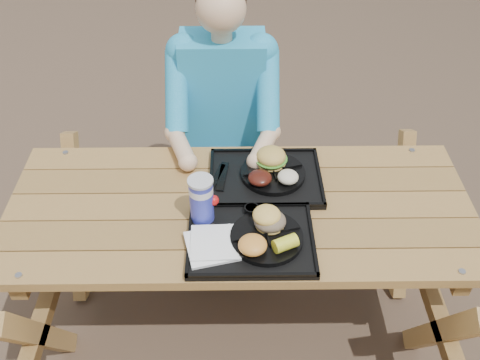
{
  "coord_description": "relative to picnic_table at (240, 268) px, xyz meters",
  "views": [
    {
      "loc": [
        -0.02,
        -1.49,
        2.17
      ],
      "look_at": [
        0.0,
        0.0,
        0.88
      ],
      "focal_mm": 40.0,
      "sensor_mm": 36.0,
      "label": 1
    }
  ],
  "objects": [
    {
      "name": "sandwich",
      "position": [
        0.11,
        -0.15,
        0.47
      ],
      "size": [
        0.11,
        0.11,
        0.11
      ],
      "primitive_type": null,
      "color": "#F1C055",
      "rests_on": "plate_near"
    },
    {
      "name": "ground",
      "position": [
        0.0,
        0.0,
        -0.38
      ],
      "size": [
        60.0,
        60.0,
        0.0
      ],
      "primitive_type": "plane",
      "color": "#999999",
      "rests_on": "ground"
    },
    {
      "name": "napkin_stack",
      "position": [
        -0.1,
        -0.23,
        0.4
      ],
      "size": [
        0.21,
        0.21,
        0.02
      ],
      "primitive_type": "cube",
      "rotation": [
        0.0,
        0.0,
        0.24
      ],
      "color": "white",
      "rests_on": "tray_near"
    },
    {
      "name": "condiment_mustard",
      "position": [
        0.1,
        -0.07,
        0.41
      ],
      "size": [
        0.05,
        0.05,
        0.03
      ],
      "primitive_type": "cylinder",
      "color": "yellow",
      "rests_on": "tray_near"
    },
    {
      "name": "condiment_bbq",
      "position": [
        0.04,
        -0.06,
        0.41
      ],
      "size": [
        0.05,
        0.05,
        0.03
      ],
      "primitive_type": "cylinder",
      "color": "black",
      "rests_on": "tray_near"
    },
    {
      "name": "potato_salad",
      "position": [
        0.19,
        0.09,
        0.44
      ],
      "size": [
        0.08,
        0.08,
        0.05
      ],
      "primitive_type": "ellipsoid",
      "color": "beige",
      "rests_on": "plate_far"
    },
    {
      "name": "corn_cob",
      "position": [
        0.15,
        -0.26,
        0.44
      ],
      "size": [
        0.11,
        0.11,
        0.05
      ],
      "primitive_type": null,
      "rotation": [
        0.0,
        0.0,
        0.44
      ],
      "color": "yellow",
      "rests_on": "plate_near"
    },
    {
      "name": "plate_far",
      "position": [
        0.13,
        0.16,
        0.41
      ],
      "size": [
        0.26,
        0.26,
        0.02
      ],
      "primitive_type": "cylinder",
      "color": "black",
      "rests_on": "tray_far"
    },
    {
      "name": "baked_beans",
      "position": [
        0.08,
        0.09,
        0.44
      ],
      "size": [
        0.09,
        0.09,
        0.04
      ],
      "primitive_type": "ellipsoid",
      "color": "#42140D",
      "rests_on": "plate_far"
    },
    {
      "name": "burger",
      "position": [
        0.13,
        0.21,
        0.47
      ],
      "size": [
        0.12,
        0.12,
        0.11
      ],
      "primitive_type": null,
      "color": "gold",
      "rests_on": "plate_far"
    },
    {
      "name": "tray_far",
      "position": [
        0.1,
        0.15,
        0.39
      ],
      "size": [
        0.45,
        0.35,
        0.02
      ],
      "primitive_type": "cube",
      "color": "black",
      "rests_on": "picnic_table"
    },
    {
      "name": "mac_cheese",
      "position": [
        0.04,
        -0.26,
        0.44
      ],
      "size": [
        0.1,
        0.1,
        0.05
      ],
      "primitive_type": "ellipsoid",
      "color": "gold",
      "rests_on": "plate_near"
    },
    {
      "name": "picnic_table",
      "position": [
        0.0,
        0.0,
        0.0
      ],
      "size": [
        1.8,
        1.49,
        0.75
      ],
      "primitive_type": null,
      "color": "#999999",
      "rests_on": "ground"
    },
    {
      "name": "soda_cup",
      "position": [
        -0.14,
        -0.08,
        0.48
      ],
      "size": [
        0.09,
        0.09,
        0.18
      ],
      "primitive_type": "cylinder",
      "color": "#151EA4",
      "rests_on": "tray_near"
    },
    {
      "name": "tray_near",
      "position": [
        0.04,
        -0.19,
        0.39
      ],
      "size": [
        0.45,
        0.35,
        0.02
      ],
      "primitive_type": "cube",
      "color": "black",
      "rests_on": "picnic_table"
    },
    {
      "name": "plate_near",
      "position": [
        0.09,
        -0.2,
        0.41
      ],
      "size": [
        0.26,
        0.26,
        0.02
      ],
      "primitive_type": "cylinder",
      "color": "black",
      "rests_on": "tray_near"
    },
    {
      "name": "cutlery_far",
      "position": [
        -0.07,
        0.15,
        0.4
      ],
      "size": [
        0.05,
        0.18,
        0.01
      ],
      "primitive_type": "cube",
      "rotation": [
        0.0,
        0.0,
        -0.12
      ],
      "color": "black",
      "rests_on": "tray_far"
    },
    {
      "name": "diner",
      "position": [
        -0.07,
        0.63,
        0.27
      ],
      "size": [
        0.48,
        0.84,
        1.28
      ],
      "primitive_type": null,
      "color": "#1C92C4",
      "rests_on": "ground"
    }
  ]
}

